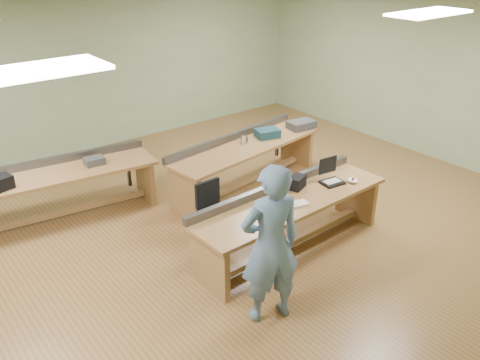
# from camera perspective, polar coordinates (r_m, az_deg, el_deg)

# --- Properties ---
(floor) EXTENTS (10.00, 10.00, 0.00)m
(floor) POSITION_cam_1_polar(r_m,az_deg,el_deg) (7.38, -4.01, -5.73)
(floor) COLOR brown
(floor) RESTS_ON ground
(ceiling) EXTENTS (10.00, 10.00, 0.00)m
(ceiling) POSITION_cam_1_polar(r_m,az_deg,el_deg) (6.36, -4.88, 18.02)
(ceiling) COLOR silver
(ceiling) RESTS_ON wall_back
(wall_back) EXTENTS (10.00, 0.04, 3.00)m
(wall_back) POSITION_cam_1_polar(r_m,az_deg,el_deg) (10.16, -17.47, 11.22)
(wall_back) COLOR #97A77E
(wall_back) RESTS_ON floor
(wall_right) EXTENTS (0.04, 8.00, 3.00)m
(wall_right) POSITION_cam_1_polar(r_m,az_deg,el_deg) (10.25, 19.83, 11.01)
(wall_right) COLOR #97A77E
(wall_right) RESTS_ON floor
(fluor_panels) EXTENTS (6.20, 3.50, 0.03)m
(fluor_panels) POSITION_cam_1_polar(r_m,az_deg,el_deg) (6.36, -4.87, 17.75)
(fluor_panels) COLOR white
(fluor_panels) RESTS_ON ceiling
(workbench_front) EXTENTS (2.95, 0.87, 0.86)m
(workbench_front) POSITION_cam_1_polar(r_m,az_deg,el_deg) (6.74, 5.63, -3.56)
(workbench_front) COLOR olive
(workbench_front) RESTS_ON floor
(workbench_mid) EXTENTS (2.98, 1.16, 0.86)m
(workbench_mid) POSITION_cam_1_polar(r_m,az_deg,el_deg) (8.43, 0.56, 2.79)
(workbench_mid) COLOR olive
(workbench_mid) RESTS_ON floor
(workbench_back) EXTENTS (2.94, 1.12, 0.86)m
(workbench_back) POSITION_cam_1_polar(r_m,az_deg,el_deg) (7.93, -19.81, -0.40)
(workbench_back) COLOR olive
(workbench_back) RESTS_ON floor
(person) EXTENTS (0.77, 0.62, 1.85)m
(person) POSITION_cam_1_polar(r_m,az_deg,el_deg) (5.36, 3.43, -7.31)
(person) COLOR slate
(person) RESTS_ON floor
(laptop_base) EXTENTS (0.32, 0.28, 0.03)m
(laptop_base) POSITION_cam_1_polar(r_m,az_deg,el_deg) (7.13, 10.30, -0.27)
(laptop_base) COLOR black
(laptop_base) RESTS_ON workbench_front
(laptop_screen) EXTENTS (0.30, 0.05, 0.23)m
(laptop_screen) POSITION_cam_1_polar(r_m,az_deg,el_deg) (7.12, 9.83, 1.66)
(laptop_screen) COLOR black
(laptop_screen) RESTS_ON laptop_base
(keyboard) EXTENTS (0.48, 0.27, 0.03)m
(keyboard) POSITION_cam_1_polar(r_m,az_deg,el_deg) (6.47, 5.77, -2.86)
(keyboard) COLOR silver
(keyboard) RESTS_ON workbench_front
(trackball_mouse) EXTENTS (0.17, 0.19, 0.07)m
(trackball_mouse) POSITION_cam_1_polar(r_m,az_deg,el_deg) (7.21, 12.52, -0.04)
(trackball_mouse) COLOR white
(trackball_mouse) RESTS_ON workbench_front
(camera_bag) EXTENTS (0.30, 0.24, 0.17)m
(camera_bag) POSITION_cam_1_polar(r_m,az_deg,el_deg) (6.91, 6.43, -0.24)
(camera_bag) COLOR black
(camera_bag) RESTS_ON workbench_front
(task_chair) EXTENTS (0.48, 0.48, 0.86)m
(task_chair) POSITION_cam_1_polar(r_m,az_deg,el_deg) (7.00, -2.85, -4.56)
(task_chair) COLOR black
(task_chair) RESTS_ON floor
(parts_bin_teal) EXTENTS (0.44, 0.37, 0.13)m
(parts_bin_teal) POSITION_cam_1_polar(r_m,az_deg,el_deg) (8.69, 3.09, 5.29)
(parts_bin_teal) COLOR #133640
(parts_bin_teal) RESTS_ON workbench_mid
(parts_bin_grey) EXTENTS (0.51, 0.36, 0.13)m
(parts_bin_grey) POSITION_cam_1_polar(r_m,az_deg,el_deg) (9.15, 6.89, 6.21)
(parts_bin_grey) COLOR #38383A
(parts_bin_grey) RESTS_ON workbench_mid
(mug) EXTENTS (0.13, 0.13, 0.10)m
(mug) POSITION_cam_1_polar(r_m,az_deg,el_deg) (8.43, 0.49, 4.55)
(mug) COLOR #38383A
(mug) RESTS_ON workbench_mid
(drinks_can) EXTENTS (0.08, 0.08, 0.13)m
(drinks_can) POSITION_cam_1_polar(r_m,az_deg,el_deg) (8.37, 0.43, 4.51)
(drinks_can) COLOR silver
(drinks_can) RESTS_ON workbench_mid
(tray_back) EXTENTS (0.29, 0.22, 0.11)m
(tray_back) POSITION_cam_1_polar(r_m,az_deg,el_deg) (7.90, -16.04, 2.06)
(tray_back) COLOR #38383A
(tray_back) RESTS_ON workbench_back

